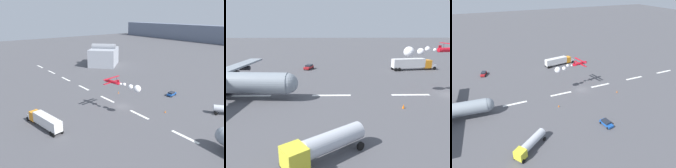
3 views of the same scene
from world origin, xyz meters
TOP-DOWN VIEW (x-y plane):
  - ground_plane at (0.00, 0.00)m, footprint 440.00×440.00m
  - runway_stripe_2 at (-41.32, 0.00)m, footprint 8.00×0.90m
  - runway_stripe_3 at (-24.79, 0.00)m, footprint 8.00×0.90m
  - runway_stripe_4 at (-8.26, 0.00)m, footprint 8.00×0.90m
  - runway_stripe_5 at (8.26, 0.00)m, footprint 8.00×0.90m
  - runway_stripe_6 at (24.79, 0.00)m, footprint 8.00×0.90m
  - runway_stripe_7 at (41.32, 0.00)m, footprint 8.00×0.90m
  - stunt_biplane_red at (4.90, -2.43)m, footprint 14.18×6.98m
  - semi_truck_orange at (-1.28, -26.02)m, footprint 14.87×5.05m
  - fuel_tanker_truck at (25.30, 21.77)m, footprint 9.17×7.78m
  - followme_car_yellow at (32.61, -27.81)m, footprint 3.03×4.87m
  - airport_staff_sedan at (3.33, 21.33)m, footprint 2.54×4.24m
  - traffic_cone_near at (-10.78, 7.17)m, footprint 0.44×0.44m
  - traffic_cone_far at (12.13, 7.44)m, footprint 0.44×0.44m

SIDE VIEW (x-z plane):
  - ground_plane at x=0.00m, z-range 0.00..0.00m
  - runway_stripe_2 at x=-41.32m, z-range 0.00..0.01m
  - runway_stripe_3 at x=-24.79m, z-range 0.00..0.01m
  - runway_stripe_4 at x=-8.26m, z-range 0.00..0.01m
  - runway_stripe_5 at x=8.26m, z-range 0.00..0.01m
  - runway_stripe_6 at x=24.79m, z-range 0.00..0.01m
  - runway_stripe_7 at x=41.32m, z-range 0.00..0.01m
  - traffic_cone_near at x=-10.78m, z-range 0.00..0.75m
  - traffic_cone_far at x=12.13m, z-range 0.00..0.75m
  - airport_staff_sedan at x=3.33m, z-range 0.05..1.57m
  - followme_car_yellow at x=32.61m, z-range 0.05..1.57m
  - fuel_tanker_truck at x=25.30m, z-range 0.30..3.20m
  - semi_truck_orange at x=-1.28m, z-range 0.28..3.98m
  - stunt_biplane_red at x=4.90m, z-range 7.58..10.20m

